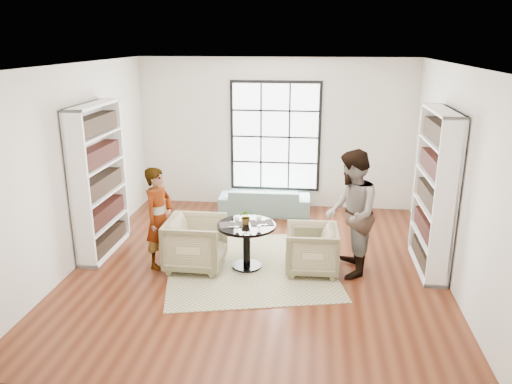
# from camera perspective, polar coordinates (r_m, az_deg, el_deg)

# --- Properties ---
(ground) EXTENTS (6.00, 6.00, 0.00)m
(ground) POSITION_cam_1_polar(r_m,az_deg,el_deg) (7.72, 0.19, -8.52)
(ground) COLOR #5E2C16
(room_shell) EXTENTS (6.00, 6.01, 6.00)m
(room_shell) POSITION_cam_1_polar(r_m,az_deg,el_deg) (7.78, 0.68, 1.60)
(room_shell) COLOR silver
(room_shell) RESTS_ON ground
(rug) EXTENTS (2.96, 2.96, 0.01)m
(rug) POSITION_cam_1_polar(r_m,az_deg,el_deg) (7.70, -0.67, -8.53)
(rug) COLOR tan
(rug) RESTS_ON ground
(pedestal_table) EXTENTS (0.87, 0.87, 0.70)m
(pedestal_table) POSITION_cam_1_polar(r_m,az_deg,el_deg) (7.49, -1.08, -5.08)
(pedestal_table) COLOR black
(pedestal_table) RESTS_ON ground
(sofa) EXTENTS (1.80, 0.75, 0.52)m
(sofa) POSITION_cam_1_polar(r_m,az_deg,el_deg) (9.90, 1.01, -0.97)
(sofa) COLOR gray
(sofa) RESTS_ON ground
(armchair_left) EXTENTS (0.86, 0.84, 0.78)m
(armchair_left) POSITION_cam_1_polar(r_m,az_deg,el_deg) (7.60, -6.88, -5.83)
(armchair_left) COLOR tan
(armchair_left) RESTS_ON ground
(armchair_right) EXTENTS (0.80, 0.78, 0.70)m
(armchair_right) POSITION_cam_1_polar(r_m,az_deg,el_deg) (7.49, 6.32, -6.52)
(armchair_right) COLOR tan
(armchair_right) RESTS_ON ground
(person_left) EXTENTS (0.52, 0.65, 1.55)m
(person_left) POSITION_cam_1_polar(r_m,az_deg,el_deg) (7.61, -11.02, -2.92)
(person_left) COLOR gray
(person_left) RESTS_ON ground
(person_right) EXTENTS (0.73, 0.92, 1.86)m
(person_right) POSITION_cam_1_polar(r_m,az_deg,el_deg) (7.29, 10.80, -2.48)
(person_right) COLOR gray
(person_right) RESTS_ON ground
(placemat_left) EXTENTS (0.39, 0.34, 0.01)m
(placemat_left) POSITION_cam_1_polar(r_m,az_deg,el_deg) (7.40, -2.87, -3.78)
(placemat_left) COLOR #272521
(placemat_left) RESTS_ON pedestal_table
(placemat_right) EXTENTS (0.39, 0.34, 0.01)m
(placemat_right) POSITION_cam_1_polar(r_m,az_deg,el_deg) (7.47, 0.66, -3.54)
(placemat_right) COLOR #272521
(placemat_right) RESTS_ON pedestal_table
(cutlery_left) EXTENTS (0.19, 0.25, 0.01)m
(cutlery_left) POSITION_cam_1_polar(r_m,az_deg,el_deg) (7.40, -2.87, -3.72)
(cutlery_left) COLOR silver
(cutlery_left) RESTS_ON placemat_left
(cutlery_right) EXTENTS (0.19, 0.25, 0.01)m
(cutlery_right) POSITION_cam_1_polar(r_m,az_deg,el_deg) (7.47, 0.66, -3.49)
(cutlery_right) COLOR silver
(cutlery_right) RESTS_ON placemat_right
(wine_glass_left) EXTENTS (0.08, 0.08, 0.17)m
(wine_glass_left) POSITION_cam_1_polar(r_m,az_deg,el_deg) (7.28, -2.19, -3.12)
(wine_glass_left) COLOR silver
(wine_glass_left) RESTS_ON pedestal_table
(wine_glass_right) EXTENTS (0.08, 0.08, 0.17)m
(wine_glass_right) POSITION_cam_1_polar(r_m,az_deg,el_deg) (7.30, 0.34, -3.03)
(wine_glass_right) COLOR silver
(wine_glass_right) RESTS_ON pedestal_table
(flower_centerpiece) EXTENTS (0.24, 0.21, 0.23)m
(flower_centerpiece) POSITION_cam_1_polar(r_m,az_deg,el_deg) (7.40, -1.12, -2.84)
(flower_centerpiece) COLOR gray
(flower_centerpiece) RESTS_ON pedestal_table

